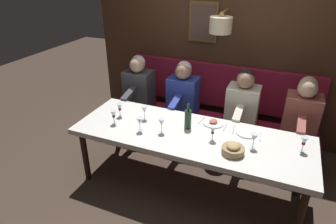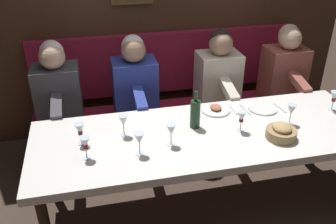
{
  "view_description": "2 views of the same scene",
  "coord_description": "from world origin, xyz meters",
  "px_view_note": "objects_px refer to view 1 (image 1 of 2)",
  "views": [
    {
      "loc": [
        -2.55,
        -0.81,
        2.38
      ],
      "look_at": [
        0.05,
        0.28,
        0.92
      ],
      "focal_mm": 30.77,
      "sensor_mm": 36.0,
      "label": 1
    },
    {
      "loc": [
        -2.19,
        0.8,
        2.19
      ],
      "look_at": [
        0.05,
        0.28,
        0.92
      ],
      "focal_mm": 39.15,
      "sensor_mm": 36.0,
      "label": 2
    }
  ],
  "objects_px": {
    "dining_table": "(190,138)",
    "diner_near": "(243,101)",
    "wine_glass_0": "(254,138)",
    "diner_far": "(139,84)",
    "wine_glass_3": "(114,114)",
    "wine_glass_5": "(162,123)",
    "wine_glass_7": "(140,121)",
    "wine_glass_4": "(144,110)",
    "wine_bottle": "(188,119)",
    "wine_glass_2": "(304,141)",
    "bread_bowl": "(233,149)",
    "wine_glass_6": "(120,107)",
    "wine_glass_1": "(213,130)",
    "diner_nearest": "(302,111)",
    "diner_middle": "(183,91)"
  },
  "relations": [
    {
      "from": "diner_near",
      "to": "bread_bowl",
      "type": "relative_size",
      "value": 3.6
    },
    {
      "from": "diner_far",
      "to": "wine_bottle",
      "type": "bearing_deg",
      "value": -127.29
    },
    {
      "from": "wine_glass_6",
      "to": "bread_bowl",
      "type": "bearing_deg",
      "value": -99.74
    },
    {
      "from": "wine_glass_0",
      "to": "wine_bottle",
      "type": "relative_size",
      "value": 0.55
    },
    {
      "from": "diner_nearest",
      "to": "wine_glass_7",
      "type": "distance_m",
      "value": 1.94
    },
    {
      "from": "wine_glass_1",
      "to": "bread_bowl",
      "type": "xyz_separation_m",
      "value": [
        -0.16,
        -0.25,
        -0.07
      ]
    },
    {
      "from": "diner_near",
      "to": "bread_bowl",
      "type": "bearing_deg",
      "value": -174.96
    },
    {
      "from": "wine_glass_0",
      "to": "wine_glass_6",
      "type": "xyz_separation_m",
      "value": [
        0.07,
        1.57,
        -0.0
      ]
    },
    {
      "from": "diner_nearest",
      "to": "wine_glass_7",
      "type": "xyz_separation_m",
      "value": [
        -1.04,
        1.63,
        0.04
      ]
    },
    {
      "from": "diner_near",
      "to": "wine_glass_3",
      "type": "bearing_deg",
      "value": 128.25
    },
    {
      "from": "dining_table",
      "to": "diner_near",
      "type": "bearing_deg",
      "value": -24.6
    },
    {
      "from": "wine_glass_2",
      "to": "wine_glass_7",
      "type": "relative_size",
      "value": 1.0
    },
    {
      "from": "diner_nearest",
      "to": "wine_glass_0",
      "type": "height_order",
      "value": "diner_nearest"
    },
    {
      "from": "diner_nearest",
      "to": "wine_glass_4",
      "type": "height_order",
      "value": "diner_nearest"
    },
    {
      "from": "wine_glass_6",
      "to": "bread_bowl",
      "type": "height_order",
      "value": "wine_glass_6"
    },
    {
      "from": "wine_glass_2",
      "to": "wine_glass_3",
      "type": "distance_m",
      "value": 2.01
    },
    {
      "from": "dining_table",
      "to": "wine_glass_4",
      "type": "bearing_deg",
      "value": 80.63
    },
    {
      "from": "bread_bowl",
      "to": "diner_far",
      "type": "bearing_deg",
      "value": 56.08
    },
    {
      "from": "wine_glass_6",
      "to": "wine_bottle",
      "type": "xyz_separation_m",
      "value": [
        0.05,
        -0.84,
        0.0
      ]
    },
    {
      "from": "diner_near",
      "to": "wine_glass_7",
      "type": "xyz_separation_m",
      "value": [
        -1.04,
        0.93,
        0.04
      ]
    },
    {
      "from": "wine_glass_0",
      "to": "wine_glass_4",
      "type": "relative_size",
      "value": 1.0
    },
    {
      "from": "wine_glass_0",
      "to": "diner_far",
      "type": "bearing_deg",
      "value": 62.87
    },
    {
      "from": "wine_glass_0",
      "to": "diner_middle",
      "type": "bearing_deg",
      "value": 49.88
    },
    {
      "from": "wine_glass_3",
      "to": "wine_glass_4",
      "type": "xyz_separation_m",
      "value": [
        0.23,
        -0.28,
        0.0
      ]
    },
    {
      "from": "wine_glass_4",
      "to": "bread_bowl",
      "type": "relative_size",
      "value": 0.75
    },
    {
      "from": "wine_glass_7",
      "to": "wine_glass_4",
      "type": "bearing_deg",
      "value": 15.87
    },
    {
      "from": "wine_glass_3",
      "to": "wine_glass_6",
      "type": "xyz_separation_m",
      "value": [
        0.18,
        0.03,
        0.0
      ]
    },
    {
      "from": "diner_far",
      "to": "wine_glass_1",
      "type": "distance_m",
      "value": 1.63
    },
    {
      "from": "wine_glass_6",
      "to": "bread_bowl",
      "type": "relative_size",
      "value": 0.75
    },
    {
      "from": "wine_bottle",
      "to": "diner_far",
      "type": "bearing_deg",
      "value": 52.71
    },
    {
      "from": "wine_glass_0",
      "to": "wine_glass_6",
      "type": "bearing_deg",
      "value": 87.42
    },
    {
      "from": "diner_middle",
      "to": "wine_glass_2",
      "type": "distance_m",
      "value": 1.71
    },
    {
      "from": "wine_glass_3",
      "to": "wine_glass_5",
      "type": "distance_m",
      "value": 0.58
    },
    {
      "from": "wine_glass_5",
      "to": "diner_near",
      "type": "bearing_deg",
      "value": -35.52
    },
    {
      "from": "wine_glass_4",
      "to": "wine_glass_5",
      "type": "distance_m",
      "value": 0.37
    },
    {
      "from": "diner_middle",
      "to": "wine_glass_4",
      "type": "bearing_deg",
      "value": 165.98
    },
    {
      "from": "diner_near",
      "to": "wine_glass_5",
      "type": "bearing_deg",
      "value": 144.48
    },
    {
      "from": "wine_glass_4",
      "to": "wine_glass_7",
      "type": "height_order",
      "value": "same"
    },
    {
      "from": "wine_glass_2",
      "to": "wine_glass_4",
      "type": "bearing_deg",
      "value": 90.16
    },
    {
      "from": "wine_glass_0",
      "to": "dining_table",
      "type": "bearing_deg",
      "value": 88.28
    },
    {
      "from": "diner_nearest",
      "to": "wine_glass_5",
      "type": "height_order",
      "value": "diner_nearest"
    },
    {
      "from": "diner_nearest",
      "to": "diner_near",
      "type": "xyz_separation_m",
      "value": [
        0.0,
        0.7,
        0.0
      ]
    },
    {
      "from": "diner_nearest",
      "to": "wine_glass_2",
      "type": "bearing_deg",
      "value": -179.1
    },
    {
      "from": "wine_glass_7",
      "to": "wine_bottle",
      "type": "xyz_separation_m",
      "value": [
        0.26,
        -0.46,
        -0.0
      ]
    },
    {
      "from": "diner_far",
      "to": "wine_glass_3",
      "type": "distance_m",
      "value": 1.04
    },
    {
      "from": "wine_glass_6",
      "to": "wine_glass_7",
      "type": "height_order",
      "value": "same"
    },
    {
      "from": "diner_middle",
      "to": "bread_bowl",
      "type": "xyz_separation_m",
      "value": [
        -1.07,
        -0.91,
        -0.03
      ]
    },
    {
      "from": "diner_nearest",
      "to": "bread_bowl",
      "type": "height_order",
      "value": "diner_nearest"
    },
    {
      "from": "wine_glass_1",
      "to": "bread_bowl",
      "type": "distance_m",
      "value": 0.3
    },
    {
      "from": "diner_nearest",
      "to": "wine_glass_5",
      "type": "bearing_deg",
      "value": 125.0
    }
  ]
}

